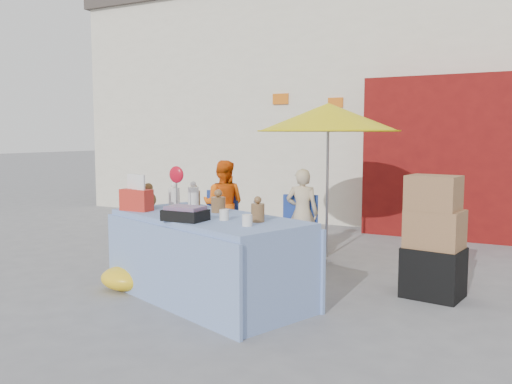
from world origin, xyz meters
The scene contains 10 objects.
ground centered at (0.00, 0.00, 0.00)m, with size 80.00×80.00×0.00m, color slate.
backdrop centered at (0.52, 7.52, 3.10)m, with size 14.00×8.00×7.80m.
market_table centered at (0.29, -0.44, 0.44)m, with size 2.45×1.75×1.35m.
chair_left centered at (-0.85, 1.64, 0.26)m, with size 0.58×0.57×0.85m.
chair_right centered at (0.40, 1.64, 0.26)m, with size 0.58×0.57×0.85m.
vendor_orange centered at (-0.85, 1.77, 0.65)m, with size 0.63×0.49×1.30m, color #F55D0C.
vendor_beige centered at (0.40, 1.77, 0.61)m, with size 0.44×0.29×1.21m, color beige.
umbrella centered at (0.70, 1.92, 1.89)m, with size 1.90×1.90×2.09m.
box_stack centered at (2.31, 0.69, 0.58)m, with size 0.63×0.54×1.26m.
tarp_bundle centered at (-0.66, -0.58, 0.13)m, with size 0.57×0.46×0.26m, color yellow.
Camera 1 is at (3.23, -4.98, 1.66)m, focal length 38.00 mm.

